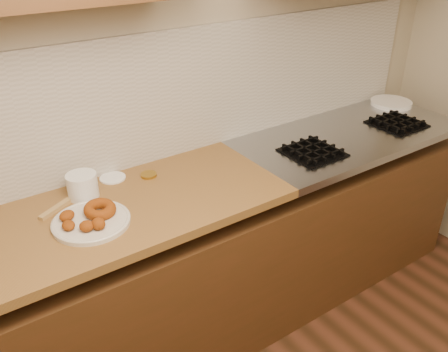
{
  "coord_description": "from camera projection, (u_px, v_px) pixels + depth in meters",
  "views": [
    {
      "loc": [
        -0.76,
        0.12,
        1.93
      ],
      "look_at": [
        0.27,
        1.62,
        0.93
      ],
      "focal_mm": 38.0,
      "sensor_mm": 36.0,
      "label": 1
    }
  ],
  "objects": [
    {
      "name": "burner_grates",
      "position": [
        357.0,
        136.0,
        2.5
      ],
      "size": [
        0.91,
        0.26,
        0.03
      ],
      "color": "black",
      "rests_on": "stovetop"
    },
    {
      "name": "donut_plate",
      "position": [
        91.0,
        222.0,
        1.8
      ],
      "size": [
        0.29,
        0.29,
        0.02
      ],
      "primitive_type": "cylinder",
      "color": "beige",
      "rests_on": "butcher_block"
    },
    {
      "name": "fried_dough_chunks",
      "position": [
        81.0,
        222.0,
        1.75
      ],
      "size": [
        0.15,
        0.2,
        0.04
      ],
      "color": "brown",
      "rests_on": "donut_plate"
    },
    {
      "name": "plastic_tub",
      "position": [
        82.0,
        186.0,
        1.96
      ],
      "size": [
        0.15,
        0.15,
        0.1
      ],
      "primitive_type": "cylinder",
      "rotation": [
        0.0,
        0.0,
        -0.24
      ],
      "color": "white",
      "rests_on": "butcher_block"
    },
    {
      "name": "brass_jar_lid",
      "position": [
        149.0,
        175.0,
        2.13
      ],
      "size": [
        0.09,
        0.09,
        0.01
      ],
      "primitive_type": "cylinder",
      "rotation": [
        0.0,
        0.0,
        0.27
      ],
      "color": "#AE872B",
      "rests_on": "butcher_block"
    },
    {
      "name": "base_cabinet",
      "position": [
        168.0,
        286.0,
        2.25
      ],
      "size": [
        3.6,
        0.6,
        0.77
      ],
      "primitive_type": "cube",
      "color": "#482713",
      "rests_on": "floor"
    },
    {
      "name": "wall_back",
      "position": [
        120.0,
        72.0,
        2.01
      ],
      "size": [
        4.0,
        0.02,
        2.7
      ],
      "primitive_type": "cube",
      "color": "tan",
      "rests_on": "ground"
    },
    {
      "name": "plate_stack",
      "position": [
        391.0,
        103.0,
        2.94
      ],
      "size": [
        0.25,
        0.25,
        0.02
      ],
      "color": "white",
      "rests_on": "stovetop"
    },
    {
      "name": "butcher_block",
      "position": [
        0.0,
        251.0,
        1.69
      ],
      "size": [
        2.3,
        0.62,
        0.04
      ],
      "primitive_type": "cube",
      "color": "brown",
      "rests_on": "base_cabinet"
    },
    {
      "name": "wooden_utensil",
      "position": [
        59.0,
        206.0,
        1.9
      ],
      "size": [
        0.19,
        0.12,
        0.02
      ],
      "primitive_type": "cube",
      "rotation": [
        0.0,
        0.0,
        0.51
      ],
      "color": "#A7834A",
      "rests_on": "butcher_block"
    },
    {
      "name": "stovetop",
      "position": [
        349.0,
        135.0,
        2.59
      ],
      "size": [
        1.3,
        0.62,
        0.04
      ],
      "primitive_type": "cube",
      "color": "#9EA0A5",
      "rests_on": "base_cabinet"
    },
    {
      "name": "ring_donut",
      "position": [
        100.0,
        209.0,
        1.83
      ],
      "size": [
        0.17,
        0.17,
        0.06
      ],
      "primitive_type": "torus",
      "rotation": [
        0.1,
        0.0,
        0.49
      ],
      "color": "brown",
      "rests_on": "donut_plate"
    },
    {
      "name": "tub_lid",
      "position": [
        113.0,
        178.0,
        2.12
      ],
      "size": [
        0.14,
        0.14,
        0.01
      ],
      "primitive_type": "cylinder",
      "rotation": [
        0.0,
        0.0,
        -0.29
      ],
      "color": "white",
      "rests_on": "butcher_block"
    },
    {
      "name": "backsplash",
      "position": [
        125.0,
        106.0,
        2.08
      ],
      "size": [
        3.6,
        0.02,
        0.6
      ],
      "primitive_type": "cube",
      "color": "#B9B3A7",
      "rests_on": "wall_back"
    }
  ]
}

